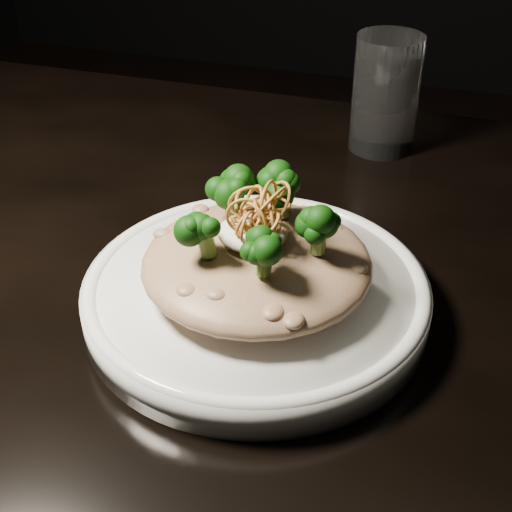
{
  "coord_description": "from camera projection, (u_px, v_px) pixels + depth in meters",
  "views": [
    {
      "loc": [
        0.19,
        -0.51,
        1.13
      ],
      "look_at": [
        0.05,
        -0.07,
        0.81
      ],
      "focal_mm": 50.0,
      "sensor_mm": 36.0,
      "label": 1
    }
  ],
  "objects": [
    {
      "name": "shallots",
      "position": [
        257.0,
        205.0,
        0.53
      ],
      "size": [
        0.06,
        0.06,
        0.04
      ],
      "primitive_type": null,
      "color": "brown",
      "rests_on": "cheese"
    },
    {
      "name": "cheese",
      "position": [
        253.0,
        232.0,
        0.55
      ],
      "size": [
        0.05,
        0.05,
        0.02
      ],
      "primitive_type": "ellipsoid",
      "color": "white",
      "rests_on": "risotto"
    },
    {
      "name": "plate",
      "position": [
        256.0,
        296.0,
        0.59
      ],
      "size": [
        0.28,
        0.28,
        0.03
      ],
      "primitive_type": "cylinder",
      "color": "white",
      "rests_on": "table"
    },
    {
      "name": "table",
      "position": [
        232.0,
        327.0,
        0.71
      ],
      "size": [
        1.1,
        0.8,
        0.75
      ],
      "color": "black",
      "rests_on": "ground"
    },
    {
      "name": "broccoli",
      "position": [
        264.0,
        213.0,
        0.55
      ],
      "size": [
        0.13,
        0.13,
        0.05
      ],
      "primitive_type": null,
      "color": "black",
      "rests_on": "risotto"
    },
    {
      "name": "risotto",
      "position": [
        257.0,
        263.0,
        0.57
      ],
      "size": [
        0.19,
        0.19,
        0.04
      ],
      "primitive_type": "ellipsoid",
      "color": "brown",
      "rests_on": "plate"
    },
    {
      "name": "drinking_glass",
      "position": [
        385.0,
        94.0,
        0.81
      ],
      "size": [
        0.09,
        0.09,
        0.13
      ],
      "primitive_type": "cylinder",
      "rotation": [
        0.0,
        0.0,
        0.18
      ],
      "color": "white",
      "rests_on": "table"
    }
  ]
}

